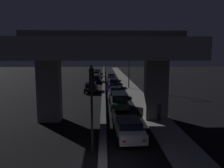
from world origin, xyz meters
TOP-DOWN VIEW (x-y plane):
  - median_divider at (0.00, 35.00)m, footprint 0.52×126.00m
  - sidewalk_right at (5.07, 28.00)m, footprint 2.51×126.00m
  - elevated_overpass at (0.00, 9.14)m, footprint 15.08×9.92m
  - traffic_light_left_of_median at (-0.66, 2.40)m, footprint 0.30×0.49m
  - street_lamp at (4.22, 27.94)m, footprint 2.33×0.32m
  - car_white_lead at (1.88, 4.66)m, footprint 2.18×4.85m
  - car_dark_green_second at (1.79, 13.55)m, footprint 2.04×4.58m
  - car_dark_blue_third at (1.80, 20.91)m, footprint 1.89×4.12m
  - car_dark_blue_fourth at (1.78, 29.92)m, footprint 1.95×4.77m
  - car_dark_blue_fifth at (1.65, 35.66)m, footprint 1.95×4.23m
  - car_dark_red_sixth at (1.79, 41.17)m, footprint 2.12×4.67m
  - car_black_lead_oncoming at (-2.05, 24.62)m, footprint 2.10×4.75m
  - car_black_second_oncoming at (-1.64, 36.71)m, footprint 2.16×4.16m
  - car_silver_third_oncoming at (-1.99, 48.64)m, footprint 2.06×4.57m
  - car_dark_blue_fourth_oncoming at (-2.00, 58.80)m, footprint 2.07×4.46m
  - motorcycle_black_filtering_near at (0.87, 7.67)m, footprint 0.34×1.94m
  - motorcycle_red_filtering_mid at (0.77, 16.52)m, footprint 0.33×1.80m
  - motorcycle_blue_filtering_far at (0.66, 23.68)m, footprint 0.33×1.84m
  - pedestrian_on_sidewalk at (5.09, 8.44)m, footprint 0.40×0.40m

SIDE VIEW (x-z plane):
  - sidewalk_right at x=5.07m, z-range 0.00..0.12m
  - median_divider at x=0.00m, z-range 0.00..0.31m
  - motorcycle_black_filtering_near at x=0.87m, z-range -0.11..1.32m
  - motorcycle_red_filtering_mid at x=0.77m, z-range -0.10..1.32m
  - motorcycle_blue_filtering_far at x=0.66m, z-range -0.11..1.39m
  - car_dark_blue_third at x=1.80m, z-range 0.01..1.41m
  - car_dark_blue_fourth_oncoming at x=-2.00m, z-range 0.03..1.46m
  - car_white_lead at x=1.88m, z-range 0.03..1.48m
  - car_dark_blue_fifth at x=1.65m, z-range 0.01..1.53m
  - car_silver_third_oncoming at x=-1.99m, z-range 0.00..1.55m
  - car_dark_red_sixth at x=1.79m, z-range 0.00..1.55m
  - car_black_lead_oncoming at x=-2.05m, z-range 0.05..1.62m
  - car_dark_blue_fourth at x=1.78m, z-range 0.03..1.68m
  - car_black_second_oncoming at x=-1.64m, z-range 0.06..1.73m
  - pedestrian_on_sidewalk at x=5.09m, z-range 0.11..1.79m
  - car_dark_green_second at x=1.79m, z-range 0.06..1.84m
  - traffic_light_left_of_median at x=-0.66m, z-range 0.98..6.45m
  - street_lamp at x=4.22m, z-range 0.75..9.34m
  - elevated_overpass at x=0.00m, z-range 1.99..10.22m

